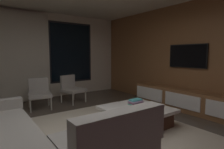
% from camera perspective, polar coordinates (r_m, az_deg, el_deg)
% --- Properties ---
extents(floor, '(9.20, 9.20, 0.00)m').
position_cam_1_polar(floor, '(3.11, -6.78, -20.50)').
color(floor, '#473D33').
extents(back_wall_with_window, '(6.60, 0.30, 2.70)m').
position_cam_1_polar(back_wall_with_window, '(6.18, -24.17, 5.21)').
color(back_wall_with_window, beige).
rests_on(back_wall_with_window, floor).
extents(media_wall, '(0.12, 7.80, 2.70)m').
position_cam_1_polar(media_wall, '(5.03, 25.18, 5.13)').
color(media_wall, brown).
rests_on(media_wall, floor).
extents(area_rug, '(3.20, 3.80, 0.01)m').
position_cam_1_polar(area_rug, '(3.20, -0.03, -19.52)').
color(area_rug, beige).
rests_on(area_rug, floor).
extents(sectional_couch, '(1.98, 2.50, 0.82)m').
position_cam_1_polar(sectional_couch, '(2.63, -24.69, -19.16)').
color(sectional_couch, gray).
rests_on(sectional_couch, floor).
extents(coffee_table, '(1.16, 1.16, 0.36)m').
position_cam_1_polar(coffee_table, '(3.76, 7.58, -12.55)').
color(coffee_table, '#412619').
rests_on(coffee_table, floor).
extents(book_stack_on_coffee_table, '(0.29, 0.21, 0.11)m').
position_cam_1_polar(book_stack_on_coffee_table, '(3.91, 7.29, -8.38)').
color(book_stack_on_coffee_table, '#64AC94').
rests_on(book_stack_on_coffee_table, coffee_table).
extents(accent_chair_near_window, '(0.68, 0.69, 0.78)m').
position_cam_1_polar(accent_chair_near_window, '(5.56, -12.35, -3.85)').
color(accent_chair_near_window, '#B2ADA0').
rests_on(accent_chair_near_window, floor).
extents(accent_chair_by_curtain, '(0.63, 0.64, 0.78)m').
position_cam_1_polar(accent_chair_by_curtain, '(5.18, -21.38, -4.88)').
color(accent_chair_by_curtain, '#B2ADA0').
rests_on(accent_chair_by_curtain, floor).
extents(media_console, '(0.46, 3.10, 0.52)m').
position_cam_1_polar(media_console, '(4.94, 22.42, -7.62)').
color(media_console, brown).
rests_on(media_console, floor).
extents(mounted_tv, '(0.05, 1.02, 0.59)m').
position_cam_1_polar(mounted_tv, '(5.06, 22.10, 5.27)').
color(mounted_tv, black).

